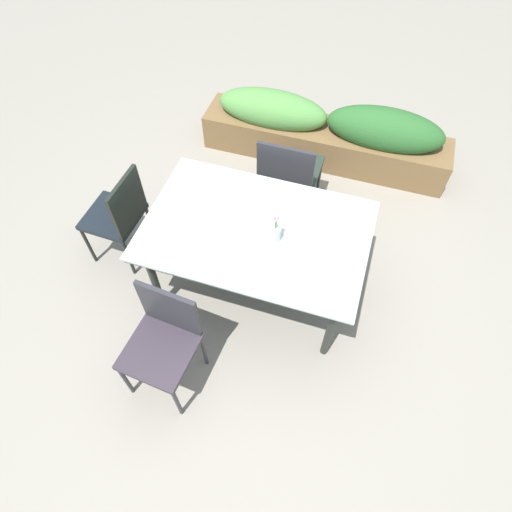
# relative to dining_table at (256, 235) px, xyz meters

# --- Properties ---
(ground_plane) EXTENTS (12.00, 12.00, 0.00)m
(ground_plane) POSITION_rel_dining_table_xyz_m (0.08, 0.07, -0.67)
(ground_plane) COLOR gray
(dining_table) EXTENTS (1.58, 1.04, 0.74)m
(dining_table) POSITION_rel_dining_table_xyz_m (0.00, 0.00, 0.00)
(dining_table) COLOR #B2C6C1
(dining_table) RESTS_ON ground
(chair_far_side) EXTENTS (0.49, 0.49, 0.90)m
(chair_far_side) POSITION_rel_dining_table_xyz_m (0.02, 0.86, -0.16)
(chair_far_side) COLOR #27332A
(chair_far_side) RESTS_ON ground
(chair_end_left) EXTENTS (0.43, 0.43, 0.90)m
(chair_end_left) POSITION_rel_dining_table_xyz_m (-1.13, -0.00, -0.16)
(chair_end_left) COLOR black
(chair_end_left) RESTS_ON ground
(chair_near_left) EXTENTS (0.47, 0.47, 0.88)m
(chair_near_left) POSITION_rel_dining_table_xyz_m (-0.35, -0.87, -0.16)
(chair_near_left) COLOR #382F3A
(chair_near_left) RESTS_ON ground
(flower_vase) EXTENTS (0.08, 0.08, 0.25)m
(flower_vase) POSITION_rel_dining_table_xyz_m (0.15, -0.04, 0.15)
(flower_vase) COLOR silver
(flower_vase) RESTS_ON dining_table
(planter_box) EXTENTS (2.44, 0.46, 0.68)m
(planter_box) POSITION_rel_dining_table_xyz_m (0.18, 1.71, -0.36)
(planter_box) COLOR brown
(planter_box) RESTS_ON ground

